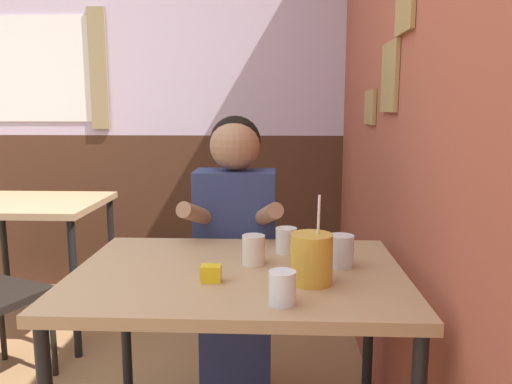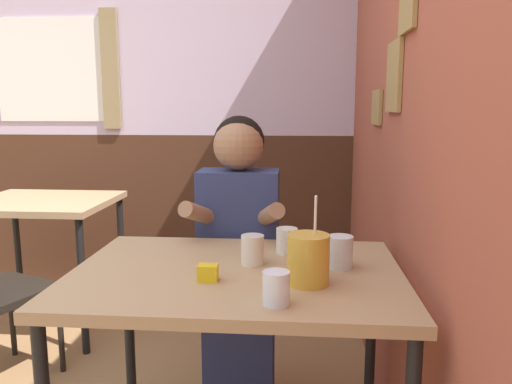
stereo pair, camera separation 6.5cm
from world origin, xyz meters
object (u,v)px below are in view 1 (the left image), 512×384
object	(u,v)px
main_table	(239,291)
cocktail_pitcher	(311,258)
background_table	(32,218)
person_seated	(236,253)

from	to	relation	value
main_table	cocktail_pitcher	distance (m)	0.29
main_table	background_table	xyz separation A→B (m)	(-1.26, 1.15, -0.03)
main_table	background_table	world-z (taller)	same
background_table	person_seated	size ratio (longest dim) A/B	0.61
background_table	cocktail_pitcher	size ratio (longest dim) A/B	2.87
main_table	background_table	size ratio (longest dim) A/B	1.37
main_table	person_seated	bearing A→B (deg)	95.93
cocktail_pitcher	person_seated	bearing A→B (deg)	113.64
person_seated	cocktail_pitcher	xyz separation A→B (m)	(0.28, -0.64, 0.18)
background_table	person_seated	xyz separation A→B (m)	(1.21, -0.62, -0.01)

